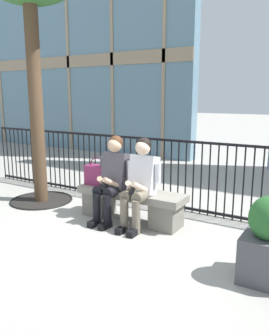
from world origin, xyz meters
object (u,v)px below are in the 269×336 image
seated_person_with_phone (112,176)px  seated_person_companion (140,180)px  stone_bench (131,202)px  planter (269,242)px  handbag_on_bench (97,175)px

seated_person_with_phone → seated_person_companion: (0.45, 0.00, 0.00)m
stone_bench → planter: 2.10m
stone_bench → seated_person_companion: bearing=-29.6°
seated_person_companion → planter: seated_person_companion is taller
stone_bench → handbag_on_bench: handbag_on_bench is taller
seated_person_with_phone → handbag_on_bench: seated_person_with_phone is taller
handbag_on_bench → seated_person_with_phone: bearing=-18.5°
handbag_on_bench → stone_bench: bearing=1.0°
seated_person_with_phone → handbag_on_bench: (-0.35, 0.12, -0.05)m
handbag_on_bench → planter: size_ratio=0.50×
stone_bench → handbag_on_bench: 0.67m
seated_person_with_phone → handbag_on_bench: 0.38m
seated_person_companion → handbag_on_bench: bearing=171.6°
seated_person_companion → planter: 1.86m
planter → handbag_on_bench: bearing=164.9°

